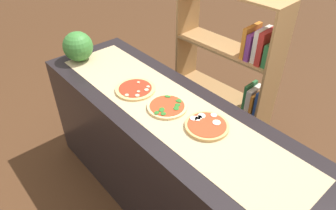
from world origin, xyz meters
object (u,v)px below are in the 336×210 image
pizza_mushroom_0 (135,89)px  pizza_mozzarella_2 (207,126)px  watermelon (78,46)px  pizza_spinach_1 (167,107)px  bookshelf (235,79)px

pizza_mushroom_0 → pizza_mozzarella_2: pizza_mozzarella_2 is taller
watermelon → pizza_mozzarella_2: bearing=7.4°
pizza_mozzarella_2 → pizza_spinach_1: bearing=-169.8°
pizza_mozzarella_2 → pizza_mushroom_0: bearing=-171.7°
pizza_spinach_1 → bookshelf: (-0.15, 0.90, -0.24)m
pizza_mozzarella_2 → watermelon: (-1.21, -0.16, 0.10)m
pizza_spinach_1 → watermelon: bearing=-173.5°
pizza_mozzarella_2 → bookshelf: size_ratio=0.18×
pizza_mushroom_0 → watermelon: bearing=-173.5°
pizza_mozzarella_2 → bookshelf: bearing=117.4°
watermelon → bookshelf: bearing=52.6°
pizza_mushroom_0 → bookshelf: 0.97m
pizza_mushroom_0 → pizza_mozzarella_2: bearing=8.3°
watermelon → pizza_spinach_1: bearing=6.5°
pizza_spinach_1 → watermelon: size_ratio=1.10×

